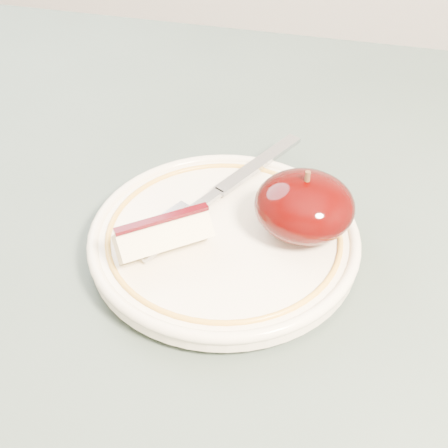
% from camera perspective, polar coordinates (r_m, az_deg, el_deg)
% --- Properties ---
extents(table, '(0.90, 0.90, 0.75)m').
position_cam_1_polar(table, '(0.53, -6.89, -11.94)').
color(table, brown).
rests_on(table, ground).
extents(plate, '(0.21, 0.21, 0.02)m').
position_cam_1_polar(plate, '(0.47, -0.00, -1.28)').
color(plate, beige).
rests_on(plate, table).
extents(apple_half, '(0.07, 0.07, 0.05)m').
position_cam_1_polar(apple_half, '(0.46, 7.36, 1.67)').
color(apple_half, black).
rests_on(apple_half, plate).
extents(apple_wedge, '(0.07, 0.07, 0.03)m').
position_cam_1_polar(apple_wedge, '(0.45, -5.57, -1.07)').
color(apple_wedge, beige).
rests_on(apple_wedge, plate).
extents(fork, '(0.11, 0.19, 0.00)m').
position_cam_1_polar(fork, '(0.50, -0.57, 2.89)').
color(fork, '#979A9F').
rests_on(fork, plate).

